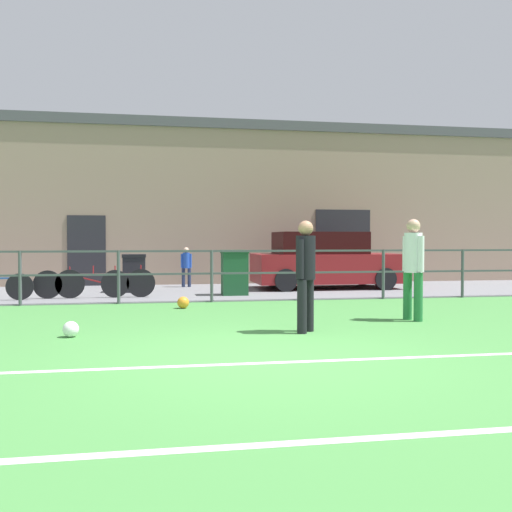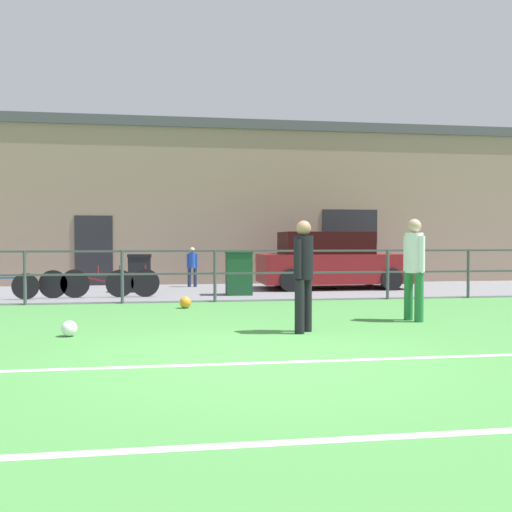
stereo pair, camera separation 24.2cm
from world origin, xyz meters
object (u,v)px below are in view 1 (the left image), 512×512
at_px(spectator_child, 186,264).
at_px(parked_car_red, 325,262).
at_px(bicycle_parked_2, 106,283).
at_px(trash_bin_1, 235,272).
at_px(soccer_ball_spare, 183,302).
at_px(player_goalkeeper, 306,269).
at_px(player_striker, 413,263).
at_px(trash_bin_0, 134,273).
at_px(bicycle_parked_4, 82,284).
at_px(soccer_ball_match, 71,329).

relative_size(spectator_child, parked_car_red, 0.28).
bearing_deg(bicycle_parked_2, trash_bin_1, 3.25).
distance_m(bicycle_parked_2, trash_bin_1, 3.08).
distance_m(soccer_ball_spare, spectator_child, 5.13).
xyz_separation_m(parked_car_red, trash_bin_1, (-2.77, -1.55, -0.19)).
distance_m(player_goalkeeper, soccer_ball_spare, 3.80).
distance_m(spectator_child, parked_car_red, 3.96).
distance_m(player_goalkeeper, bicycle_parked_2, 6.54).
bearing_deg(player_striker, player_goalkeeper, -84.76).
bearing_deg(spectator_child, soccer_ball_spare, 88.69).
bearing_deg(player_goalkeeper, soccer_ball_spare, -113.70).
bearing_deg(player_striker, parked_car_red, 158.53).
relative_size(parked_car_red, trash_bin_1, 3.67).
height_order(trash_bin_0, trash_bin_1, trash_bin_1).
height_order(spectator_child, bicycle_parked_4, spectator_child).
bearing_deg(player_striker, soccer_ball_spare, -140.79).
height_order(parked_car_red, trash_bin_1, parked_car_red).
distance_m(soccer_ball_spare, bicycle_parked_2, 2.84).
relative_size(soccer_ball_match, bicycle_parked_4, 0.10).
height_order(soccer_ball_spare, bicycle_parked_2, bicycle_parked_2).
bearing_deg(bicycle_parked_2, soccer_ball_match, -90.49).
bearing_deg(trash_bin_1, spectator_child, 111.27).
distance_m(player_goalkeeper, bicycle_parked_4, 6.83).
relative_size(player_goalkeeper, trash_bin_1, 1.49).
bearing_deg(trash_bin_1, bicycle_parked_4, -177.24).
distance_m(player_goalkeeper, parked_car_red, 7.76).
bearing_deg(bicycle_parked_2, parked_car_red, 16.49).
xyz_separation_m(player_goalkeeper, bicycle_parked_4, (-3.86, 5.61, -0.58)).
bearing_deg(spectator_child, parked_car_red, 166.58).
bearing_deg(bicycle_parked_4, spectator_child, 47.58).
distance_m(parked_car_red, trash_bin_0, 5.24).
xyz_separation_m(parked_car_red, bicycle_parked_4, (-6.38, -1.73, -0.41)).
bearing_deg(spectator_child, trash_bin_0, 47.49).
relative_size(player_striker, trash_bin_1, 1.56).
height_order(soccer_ball_match, trash_bin_0, trash_bin_0).
xyz_separation_m(soccer_ball_match, trash_bin_1, (3.11, 5.62, 0.47)).
distance_m(bicycle_parked_2, bicycle_parked_4, 0.54).
xyz_separation_m(soccer_ball_match, parked_car_red, (5.89, 7.17, 0.66)).
relative_size(soccer_ball_match, trash_bin_0, 0.23).
relative_size(soccer_ball_match, parked_car_red, 0.06).
bearing_deg(spectator_child, player_goalkeeper, 101.27).
bearing_deg(trash_bin_1, player_striker, -63.99).
xyz_separation_m(player_striker, trash_bin_0, (-4.83, 6.10, -0.46)).
xyz_separation_m(spectator_child, bicycle_parked_2, (-2.04, -2.82, -0.30)).
bearing_deg(player_goalkeeper, trash_bin_0, -118.65).
xyz_separation_m(soccer_ball_match, bicycle_parked_4, (-0.50, 5.44, 0.25)).
xyz_separation_m(soccer_ball_spare, bicycle_parked_2, (-1.69, 2.27, 0.25)).
bearing_deg(trash_bin_1, player_goalkeeper, -87.53).
height_order(player_striker, parked_car_red, player_striker).
bearing_deg(player_striker, trash_bin_1, -171.94).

